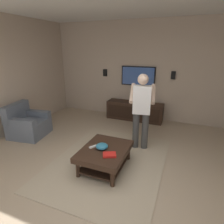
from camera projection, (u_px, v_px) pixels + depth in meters
name	position (u px, v px, depth m)	size (l,w,h in m)	color
ground_plane	(105.00, 188.00, 3.00)	(8.16, 8.16, 0.00)	tan
wall_back_tv	(152.00, 72.00, 5.55)	(0.10, 6.39, 2.89)	#BCA893
area_rug	(109.00, 161.00, 3.69)	(2.67, 2.05, 0.01)	tan
armchair	(28.00, 125.00, 4.73)	(0.91, 0.92, 0.82)	slate
coffee_table	(105.00, 154.00, 3.42)	(1.00, 0.80, 0.40)	#332116
media_console	(135.00, 111.00, 5.78)	(0.45, 1.70, 0.55)	#332116
tv	(138.00, 76.00, 5.65)	(0.05, 1.03, 0.58)	black
person_standing	(142.00, 108.00, 3.93)	(0.60, 0.61, 1.64)	#3F3F3F
bowl	(102.00, 146.00, 3.37)	(0.22, 0.22, 0.10)	teal
remote_white	(93.00, 147.00, 3.43)	(0.15, 0.04, 0.02)	white
book	(109.00, 155.00, 3.16)	(0.22, 0.16, 0.04)	red
vase_round	(133.00, 99.00, 5.66)	(0.22, 0.22, 0.22)	red
wall_speaker_left	(173.00, 75.00, 5.28)	(0.06, 0.12, 0.22)	black
wall_speaker_right	(105.00, 73.00, 6.03)	(0.06, 0.12, 0.22)	black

